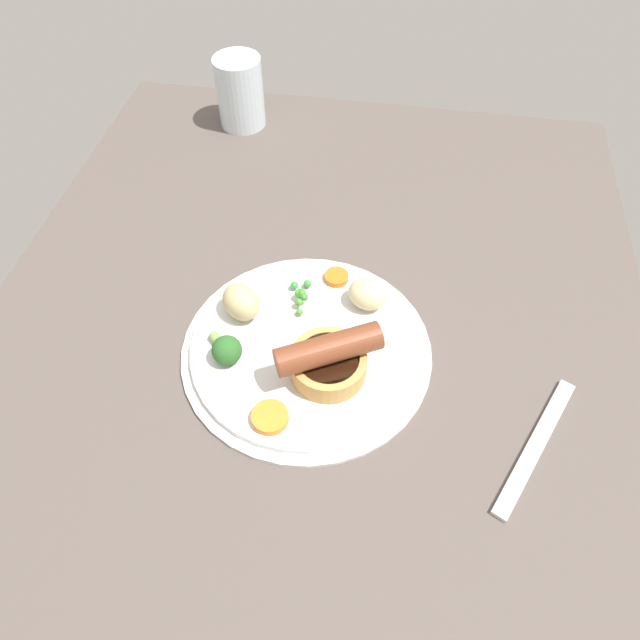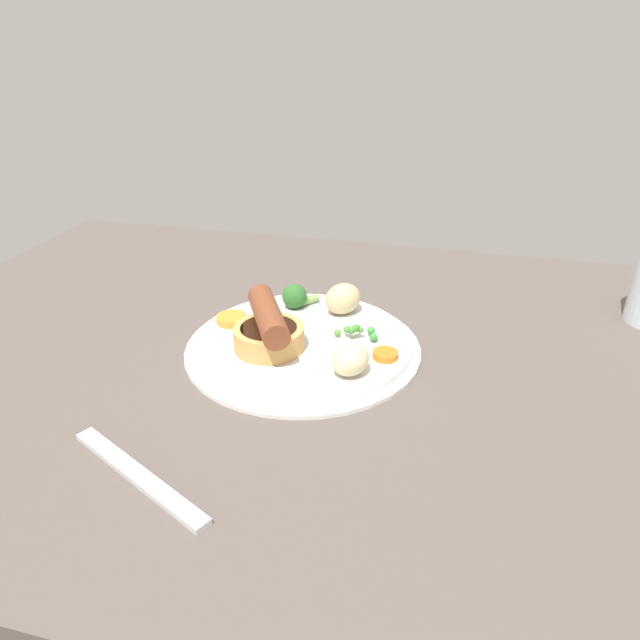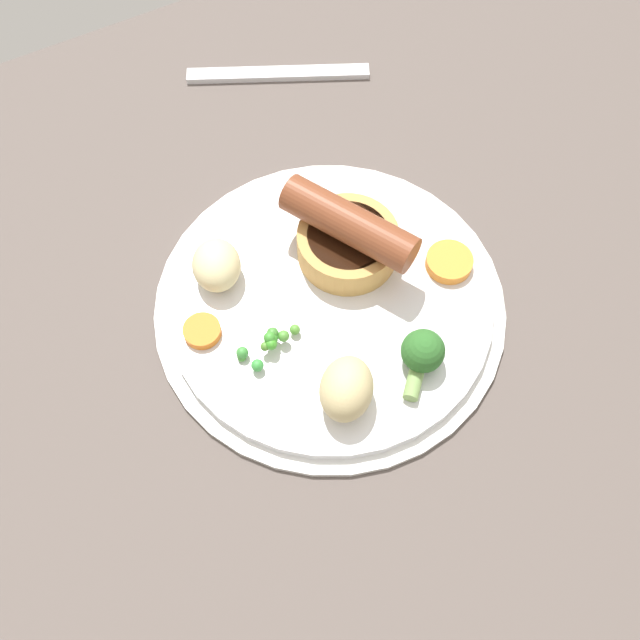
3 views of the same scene
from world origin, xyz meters
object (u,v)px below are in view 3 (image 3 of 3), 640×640
(broccoli_floret_near, at_px, (422,354))
(carrot_slice_3, at_px, (202,331))
(potato_chunk_1, at_px, (346,389))
(fork, at_px, (278,74))
(dinner_plate, at_px, (332,305))
(sausage_pudding, at_px, (348,237))
(potato_chunk_0, at_px, (216,265))
(carrot_slice_2, at_px, (449,262))
(pea_pile, at_px, (267,344))

(broccoli_floret_near, bearing_deg, carrot_slice_3, 97.75)
(broccoli_floret_near, height_order, carrot_slice_3, broccoli_floret_near)
(potato_chunk_1, distance_m, carrot_slice_3, 0.13)
(carrot_slice_3, xyz_separation_m, fork, (-0.18, -0.23, -0.01))
(dinner_plate, height_order, sausage_pudding, sausage_pudding)
(potato_chunk_0, bearing_deg, carrot_slice_3, 51.51)
(carrot_slice_2, bearing_deg, carrot_slice_3, -10.65)
(carrot_slice_3, bearing_deg, sausage_pudding, -175.32)
(pea_pile, relative_size, broccoli_floret_near, 1.18)
(dinner_plate, relative_size, carrot_slice_2, 7.44)
(broccoli_floret_near, distance_m, potato_chunk_0, 0.18)
(potato_chunk_1, bearing_deg, carrot_slice_3, -54.63)
(pea_pile, height_order, carrot_slice_2, pea_pile)
(dinner_plate, height_order, pea_pile, pea_pile)
(carrot_slice_2, bearing_deg, fork, -85.51)
(carrot_slice_2, relative_size, fork, 0.21)
(carrot_slice_2, distance_m, carrot_slice_3, 0.21)
(potato_chunk_0, relative_size, fork, 0.26)
(carrot_slice_2, height_order, carrot_slice_3, carrot_slice_2)
(carrot_slice_3, bearing_deg, broccoli_floret_near, 143.31)
(dinner_plate, xyz_separation_m, carrot_slice_2, (-0.10, 0.02, 0.01))
(potato_chunk_0, bearing_deg, sausage_pudding, 163.66)
(potato_chunk_1, xyz_separation_m, fork, (-0.11, -0.33, -0.03))
(broccoli_floret_near, bearing_deg, carrot_slice_2, -2.28)
(dinner_plate, relative_size, potato_chunk_0, 6.17)
(carrot_slice_2, xyz_separation_m, fork, (0.02, -0.27, -0.02))
(carrot_slice_2, distance_m, fork, 0.27)
(potato_chunk_1, height_order, carrot_slice_2, potato_chunk_1)
(broccoli_floret_near, height_order, carrot_slice_2, broccoli_floret_near)
(pea_pile, xyz_separation_m, potato_chunk_0, (0.01, -0.08, 0.01))
(pea_pile, bearing_deg, dinner_plate, -166.82)
(sausage_pudding, xyz_separation_m, fork, (-0.05, -0.22, -0.04))
(pea_pile, bearing_deg, carrot_slice_2, 179.51)
(sausage_pudding, height_order, fork, sausage_pudding)
(sausage_pudding, distance_m, broccoli_floret_near, 0.11)
(potato_chunk_1, distance_m, carrot_slice_2, 0.15)
(sausage_pudding, xyz_separation_m, potato_chunk_0, (0.10, -0.03, -0.01))
(dinner_plate, bearing_deg, fork, -107.28)
(potato_chunk_0, height_order, potato_chunk_1, potato_chunk_1)
(broccoli_floret_near, bearing_deg, fork, 36.60)
(broccoli_floret_near, height_order, fork, broccoli_floret_near)
(carrot_slice_2, height_order, fork, carrot_slice_2)
(potato_chunk_1, bearing_deg, dinner_plate, -111.78)
(pea_pile, bearing_deg, carrot_slice_3, -43.56)
(dinner_plate, xyz_separation_m, pea_pile, (0.06, 0.02, 0.02))
(sausage_pudding, relative_size, fork, 0.63)
(potato_chunk_0, xyz_separation_m, fork, (-0.15, -0.19, -0.03))
(carrot_slice_3, bearing_deg, carrot_slice_2, 169.35)
(dinner_plate, relative_size, carrot_slice_3, 9.68)
(broccoli_floret_near, relative_size, carrot_slice_3, 1.55)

